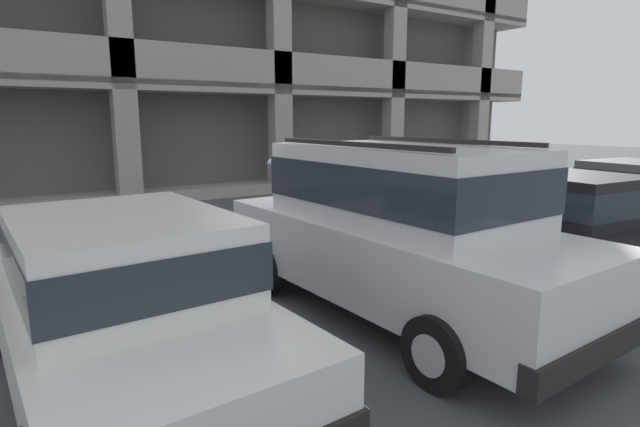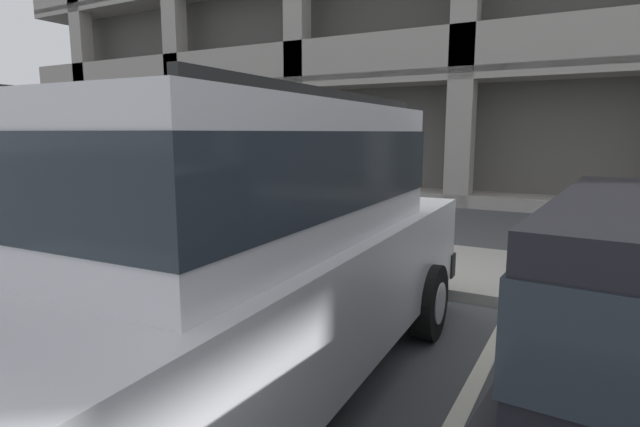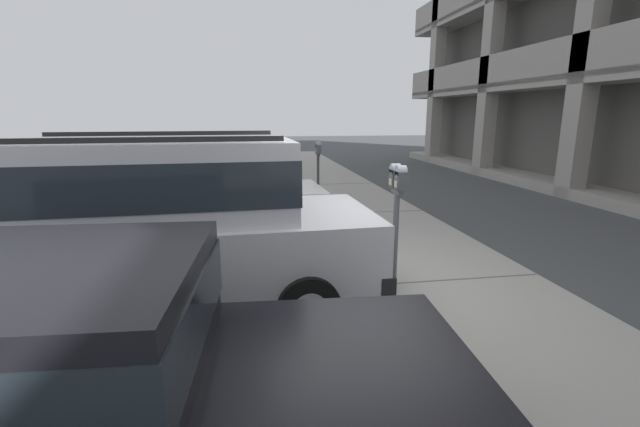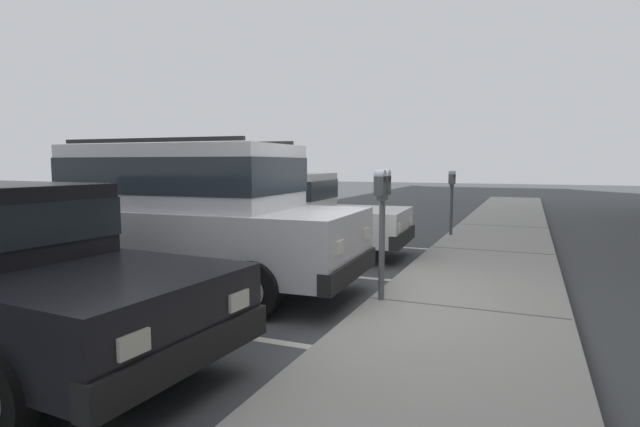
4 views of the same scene
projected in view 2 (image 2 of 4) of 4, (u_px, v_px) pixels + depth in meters
ground_plane at (370, 298)px, 5.62m from camera, size 80.00×80.00×0.10m
sidewalk at (409, 262)px, 6.72m from camera, size 40.00×2.20×0.12m
parking_stall_lines at (478, 377)px, 3.69m from camera, size 11.89×4.80×0.01m
silver_suv at (243, 239)px, 3.34m from camera, size 2.16×4.86×2.03m
parking_meter_near at (386, 180)px, 5.70m from camera, size 0.35×0.12×1.53m
parking_meter_far at (62, 168)px, 8.50m from camera, size 0.35×0.12×1.44m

